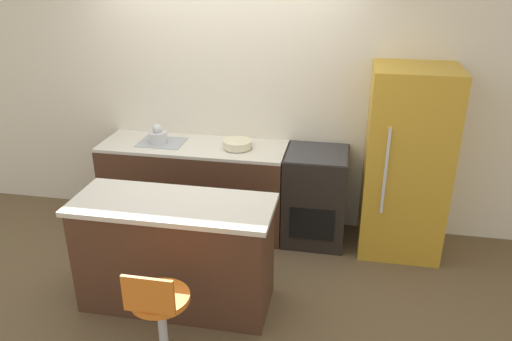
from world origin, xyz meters
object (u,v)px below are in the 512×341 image
Objects in this scene: oven_range at (315,196)px; mixing_bowl at (238,144)px; refrigerator at (406,163)px; kettle at (158,135)px; stool_chair at (160,318)px.

mixing_bowl is (-0.76, -0.01, 0.49)m from oven_range.
refrigerator reaches higher than mixing_bowl.
oven_range is 3.31× the size of mixing_bowl.
mixing_bowl is (0.80, -0.00, -0.04)m from kettle.
oven_range is 2.10m from stool_chair.
kettle is at bearing 180.00° from mixing_bowl.
mixing_bowl is at bearing -179.19° from oven_range.
kettle is (-0.70, 1.90, 0.57)m from stool_chair.
oven_range is 1.65m from kettle.
refrigerator is 6.36× the size of mixing_bowl.
stool_chair is at bearing -93.00° from mixing_bowl.
oven_range is at bearing 0.39° from kettle.
kettle is at bearing 179.78° from refrigerator.
oven_range is 4.85× the size of kettle.
oven_range is 0.52× the size of refrigerator.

